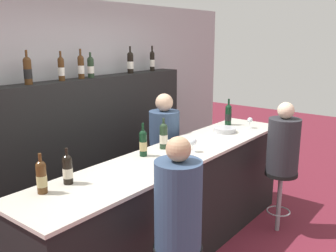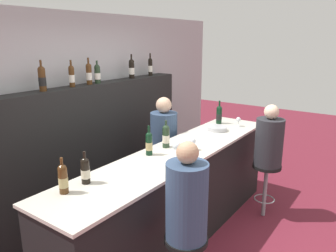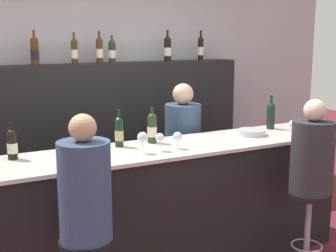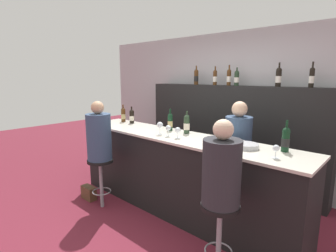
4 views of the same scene
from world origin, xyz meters
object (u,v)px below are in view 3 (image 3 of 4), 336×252
wine_bottle_backbar_2 (99,50)px  bar_stool_right (309,210)px  wine_bottle_backbar_4 (168,49)px  guest_seated_right (312,154)px  wine_bottle_backbar_0 (35,51)px  bartender (183,165)px  wine_bottle_counter_4 (271,116)px  wine_glass_0 (143,138)px  wine_glass_1 (160,138)px  wine_bottle_counter_3 (152,128)px  wine_bottle_backbar_5 (201,48)px  wine_bottle_backbar_3 (112,51)px  wine_bottle_counter_2 (119,132)px  wine_glass_2 (177,137)px  guest_seated_left (85,187)px  wine_bottle_backbar_1 (74,51)px  metal_bowl (252,132)px  wine_glass_3 (292,124)px  wine_bottle_counter_1 (12,144)px

wine_bottle_backbar_2 → bar_stool_right: size_ratio=0.47×
wine_bottle_backbar_4 → guest_seated_right: 2.17m
wine_bottle_backbar_0 → bartender: wine_bottle_backbar_0 is taller
bartender → wine_bottle_backbar_4: bearing=73.7°
wine_bottle_counter_4 → bartender: 1.01m
wine_glass_0 → wine_glass_1: wine_glass_0 is taller
wine_bottle_counter_3 → guest_seated_right: size_ratio=0.40×
wine_bottle_backbar_5 → bartender: wine_bottle_backbar_5 is taller
wine_glass_1 → bar_stool_right: (1.13, -0.54, -0.63)m
wine_bottle_backbar_4 → bar_stool_right: wine_bottle_backbar_4 is taller
wine_bottle_backbar_3 → wine_bottle_backbar_5: (1.10, 0.00, 0.02)m
wine_bottle_backbar_0 → wine_bottle_backbar_5: 1.92m
wine_bottle_counter_2 → wine_bottle_backbar_5: wine_bottle_backbar_5 is taller
wine_bottle_backbar_0 → wine_bottle_backbar_3: (0.81, 0.00, -0.02)m
wine_bottle_backbar_3 → wine_glass_2: bearing=-90.5°
wine_bottle_backbar_4 → wine_bottle_counter_3: bearing=-123.3°
wine_glass_2 → bar_stool_right: 1.27m
wine_bottle_backbar_2 → wine_bottle_backbar_3: 0.14m
wine_bottle_backbar_2 → wine_bottle_backbar_3: wine_bottle_backbar_2 is taller
wine_bottle_backbar_5 → wine_bottle_backbar_4: bearing=180.0°
guest_seated_left → bartender: bearing=41.5°
wine_bottle_counter_2 → wine_bottle_backbar_2: wine_bottle_backbar_2 is taller
wine_bottle_counter_4 → wine_glass_1: size_ratio=2.26×
wine_bottle_backbar_1 → bartender: (0.86, -0.73, -1.14)m
wine_bottle_backbar_1 → wine_glass_1: 1.62m
wine_bottle_backbar_2 → guest_seated_left: size_ratio=0.41×
wine_bottle_backbar_3 → guest_seated_left: (-0.97, -2.00, -0.76)m
wine_bottle_backbar_1 → metal_bowl: (1.27, -1.32, -0.73)m
wine_bottle_counter_4 → wine_bottle_backbar_2: bearing=139.2°
wine_bottle_backbar_4 → wine_glass_0: (-0.99, -1.46, -0.64)m
wine_bottle_backbar_5 → wine_glass_2: wine_bottle_backbar_5 is taller
wine_bottle_counter_2 → wine_glass_2: 0.49m
wine_bottle_counter_3 → metal_bowl: wine_bottle_counter_3 is taller
wine_bottle_counter_2 → bar_stool_right: (1.36, -0.83, -0.65)m
wine_bottle_backbar_4 → bar_stool_right: 2.39m
wine_bottle_counter_2 → wine_bottle_counter_3: bearing=0.0°
wine_bottle_backbar_5 → metal_bowl: size_ratio=1.32×
wine_bottle_backbar_0 → wine_glass_0: (0.49, -1.46, -0.64)m
wine_glass_3 → wine_glass_0: bearing=-180.0°
wine_bottle_counter_1 → bar_stool_right: 2.45m
wine_bottle_backbar_2 → wine_bottle_backbar_5: bearing=-0.0°
wine_bottle_backbar_2 → wine_bottle_backbar_3: size_ratio=1.15×
bartender → wine_glass_0: bearing=-136.9°
bar_stool_right → wine_bottle_backbar_3: bearing=115.5°
metal_bowl → bartender: (-0.40, 0.59, -0.41)m
wine_bottle_backbar_3 → wine_glass_0: (-0.33, -1.46, -0.62)m
wine_bottle_backbar_3 → guest_seated_left: wine_bottle_backbar_3 is taller
wine_glass_2 → bar_stool_right: wine_glass_2 is taller
bar_stool_right → wine_bottle_backbar_0: bearing=131.5°
wine_bottle_counter_1 → bartender: 1.84m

